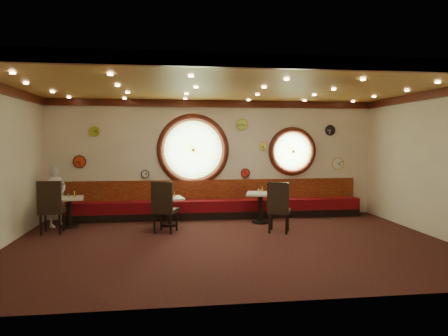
# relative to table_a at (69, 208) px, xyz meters

# --- Properties ---
(floor) EXTENTS (9.00, 6.00, 0.00)m
(floor) POSITION_rel_table_a_xyz_m (3.67, -2.03, -0.46)
(floor) COLOR black
(floor) RESTS_ON ground
(ceiling) EXTENTS (9.00, 6.00, 0.02)m
(ceiling) POSITION_rel_table_a_xyz_m (3.67, -2.03, 2.74)
(ceiling) COLOR #C28536
(ceiling) RESTS_ON wall_back
(wall_back) EXTENTS (9.00, 0.02, 3.20)m
(wall_back) POSITION_rel_table_a_xyz_m (3.67, 0.97, 1.14)
(wall_back) COLOR beige
(wall_back) RESTS_ON floor
(wall_front) EXTENTS (9.00, 0.02, 3.20)m
(wall_front) POSITION_rel_table_a_xyz_m (3.67, -5.03, 1.14)
(wall_front) COLOR beige
(wall_front) RESTS_ON floor
(wall_right) EXTENTS (0.02, 6.00, 3.20)m
(wall_right) POSITION_rel_table_a_xyz_m (8.17, -2.03, 1.14)
(wall_right) COLOR beige
(wall_right) RESTS_ON floor
(molding_back) EXTENTS (9.00, 0.10, 0.18)m
(molding_back) POSITION_rel_table_a_xyz_m (3.67, 0.92, 2.65)
(molding_back) COLOR #3D130B
(molding_back) RESTS_ON wall_back
(molding_front) EXTENTS (9.00, 0.10, 0.18)m
(molding_front) POSITION_rel_table_a_xyz_m (3.67, -4.98, 2.65)
(molding_front) COLOR #3D130B
(molding_front) RESTS_ON wall_back
(molding_right) EXTENTS (0.10, 6.00, 0.18)m
(molding_right) POSITION_rel_table_a_xyz_m (8.12, -2.03, 2.65)
(molding_right) COLOR #3D130B
(molding_right) RESTS_ON wall_back
(banquette_base) EXTENTS (8.00, 0.55, 0.20)m
(banquette_base) POSITION_rel_table_a_xyz_m (3.67, 0.69, -0.36)
(banquette_base) COLOR black
(banquette_base) RESTS_ON floor
(banquette_seat) EXTENTS (8.00, 0.55, 0.30)m
(banquette_seat) POSITION_rel_table_a_xyz_m (3.67, 0.69, -0.11)
(banquette_seat) COLOR #5C070F
(banquette_seat) RESTS_ON banquette_base
(banquette_back) EXTENTS (8.00, 0.10, 0.55)m
(banquette_back) POSITION_rel_table_a_xyz_m (3.67, 0.91, 0.29)
(banquette_back) COLOR #5E070C
(banquette_back) RESTS_ON wall_back
(porthole_left_glass) EXTENTS (1.66, 0.02, 1.66)m
(porthole_left_glass) POSITION_rel_table_a_xyz_m (3.07, 0.97, 1.39)
(porthole_left_glass) COLOR #89B26B
(porthole_left_glass) RESTS_ON wall_back
(porthole_left_frame) EXTENTS (1.98, 0.18, 1.98)m
(porthole_left_frame) POSITION_rel_table_a_xyz_m (3.07, 0.95, 1.39)
(porthole_left_frame) COLOR #3D130B
(porthole_left_frame) RESTS_ON wall_back
(porthole_left_ring) EXTENTS (1.61, 0.03, 1.61)m
(porthole_left_ring) POSITION_rel_table_a_xyz_m (3.07, 0.92, 1.39)
(porthole_left_ring) COLOR gold
(porthole_left_ring) RESTS_ON wall_back
(porthole_right_glass) EXTENTS (1.10, 0.02, 1.10)m
(porthole_right_glass) POSITION_rel_table_a_xyz_m (5.87, 0.97, 1.34)
(porthole_right_glass) COLOR #89B26B
(porthole_right_glass) RESTS_ON wall_back
(porthole_right_frame) EXTENTS (1.38, 0.18, 1.38)m
(porthole_right_frame) POSITION_rel_table_a_xyz_m (5.87, 0.95, 1.34)
(porthole_right_frame) COLOR #3D130B
(porthole_right_frame) RESTS_ON wall_back
(porthole_right_ring) EXTENTS (1.09, 0.03, 1.09)m
(porthole_right_ring) POSITION_rel_table_a_xyz_m (5.87, 0.92, 1.34)
(porthole_right_ring) COLOR gold
(porthole_right_ring) RESTS_ON wall_back
(wall_clock_0) EXTENTS (0.28, 0.03, 0.28)m
(wall_clock_0) POSITION_rel_table_a_xyz_m (6.97, 0.93, 1.94)
(wall_clock_0) COLOR black
(wall_clock_0) RESTS_ON wall_back
(wall_clock_1) EXTENTS (0.24, 0.03, 0.24)m
(wall_clock_1) POSITION_rel_table_a_xyz_m (4.52, 0.93, 0.74)
(wall_clock_1) COLOR red
(wall_clock_1) RESTS_ON wall_back
(wall_clock_2) EXTENTS (0.34, 0.03, 0.34)m
(wall_clock_2) POSITION_rel_table_a_xyz_m (7.22, 0.93, 0.99)
(wall_clock_2) COLOR white
(wall_clock_2) RESTS_ON wall_back
(wall_clock_3) EXTENTS (0.22, 0.03, 0.22)m
(wall_clock_3) POSITION_rel_table_a_xyz_m (5.02, 0.93, 1.49)
(wall_clock_3) COLOR #E6E74D
(wall_clock_3) RESTS_ON wall_back
(wall_clock_4) EXTENTS (0.20, 0.03, 0.20)m
(wall_clock_4) POSITION_rel_table_a_xyz_m (1.77, 0.93, 0.74)
(wall_clock_4) COLOR white
(wall_clock_4) RESTS_ON wall_back
(wall_clock_5) EXTENTS (0.26, 0.03, 0.26)m
(wall_clock_5) POSITION_rel_table_a_xyz_m (0.47, 0.93, 1.89)
(wall_clock_5) COLOR #9DC427
(wall_clock_5) RESTS_ON wall_back
(wall_clock_6) EXTENTS (0.32, 0.03, 0.32)m
(wall_clock_6) POSITION_rel_table_a_xyz_m (0.07, 0.93, 1.09)
(wall_clock_6) COLOR red
(wall_clock_6) RESTS_ON wall_back
(wall_clock_7) EXTENTS (0.30, 0.03, 0.30)m
(wall_clock_7) POSITION_rel_table_a_xyz_m (4.42, 0.93, 2.09)
(wall_clock_7) COLOR #AAD442
(wall_clock_7) RESTS_ON wall_back
(table_a) EXTENTS (0.78, 0.78, 0.73)m
(table_a) POSITION_rel_table_a_xyz_m (0.00, 0.00, 0.00)
(table_a) COLOR black
(table_a) RESTS_ON floor
(table_b) EXTENTS (0.76, 0.76, 0.71)m
(table_b) POSITION_rel_table_a_xyz_m (2.42, -0.12, -0.02)
(table_b) COLOR black
(table_b) RESTS_ON floor
(table_c) EXTENTS (0.86, 0.86, 0.78)m
(table_c) POSITION_rel_table_a_xyz_m (4.73, -0.08, 0.03)
(table_c) COLOR black
(table_c) RESTS_ON floor
(chair_a) EXTENTS (0.53, 0.53, 0.75)m
(chair_a) POSITION_rel_table_a_xyz_m (-0.22, -0.69, 0.23)
(chair_a) COLOR black
(chair_a) RESTS_ON floor
(chair_b) EXTENTS (0.64, 0.64, 0.74)m
(chair_b) POSITION_rel_table_a_xyz_m (2.29, -0.90, 0.22)
(chair_b) COLOR black
(chair_b) RESTS_ON floor
(chair_c) EXTENTS (0.64, 0.64, 0.73)m
(chair_c) POSITION_rel_table_a_xyz_m (4.88, -1.24, 0.21)
(chair_c) COLOR black
(chair_c) RESTS_ON floor
(condiment_a_salt) EXTENTS (0.03, 0.03, 0.09)m
(condiment_a_salt) POSITION_rel_table_a_xyz_m (-0.12, 0.02, 0.32)
(condiment_a_salt) COLOR #BCBCC0
(condiment_a_salt) RESTS_ON table_a
(condiment_b_salt) EXTENTS (0.04, 0.04, 0.11)m
(condiment_b_salt) POSITION_rel_table_a_xyz_m (2.31, -0.11, 0.30)
(condiment_b_salt) COLOR silver
(condiment_b_salt) RESTS_ON table_b
(condiment_c_salt) EXTENTS (0.04, 0.04, 0.10)m
(condiment_c_salt) POSITION_rel_table_a_xyz_m (4.69, 0.02, 0.36)
(condiment_c_salt) COLOR silver
(condiment_c_salt) RESTS_ON table_c
(condiment_a_pepper) EXTENTS (0.04, 0.04, 0.11)m
(condiment_a_pepper) POSITION_rel_table_a_xyz_m (0.00, -0.04, 0.32)
(condiment_a_pepper) COLOR silver
(condiment_a_pepper) RESTS_ON table_a
(condiment_b_pepper) EXTENTS (0.03, 0.03, 0.09)m
(condiment_b_pepper) POSITION_rel_table_a_xyz_m (2.47, -0.14, 0.29)
(condiment_b_pepper) COLOR silver
(condiment_b_pepper) RESTS_ON table_b
(condiment_c_pepper) EXTENTS (0.04, 0.04, 0.10)m
(condiment_c_pepper) POSITION_rel_table_a_xyz_m (4.71, -0.11, 0.36)
(condiment_c_pepper) COLOR silver
(condiment_c_pepper) RESTS_ON table_c
(condiment_a_bottle) EXTENTS (0.05, 0.05, 0.16)m
(condiment_a_bottle) POSITION_rel_table_a_xyz_m (0.13, 0.03, 0.35)
(condiment_a_bottle) COLOR gold
(condiment_a_bottle) RESTS_ON table_a
(condiment_b_bottle) EXTENTS (0.05, 0.05, 0.15)m
(condiment_b_bottle) POSITION_rel_table_a_xyz_m (2.54, -0.06, 0.32)
(condiment_b_bottle) COLOR #CA822F
(condiment_b_bottle) RESTS_ON table_b
(condiment_c_bottle) EXTENTS (0.05, 0.05, 0.16)m
(condiment_c_bottle) POSITION_rel_table_a_xyz_m (4.79, 0.02, 0.40)
(condiment_c_bottle) COLOR gold
(condiment_c_bottle) RESTS_ON table_c
(waiter) EXTENTS (0.61, 0.66, 1.52)m
(waiter) POSITION_rel_table_a_xyz_m (-0.33, 0.17, 0.30)
(waiter) COLOR silver
(waiter) RESTS_ON floor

